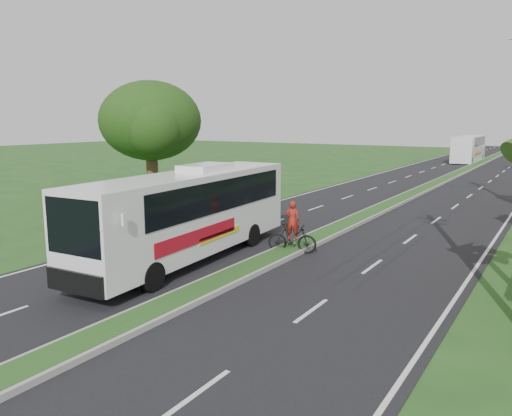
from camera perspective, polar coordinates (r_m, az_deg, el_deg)
The scene contains 8 objects.
ground at distance 15.97m, azimuth -5.16°, elevation -9.19°, with size 180.00×180.00×0.00m, color #1F4B1B.
road_asphalt at distance 33.66m, azimuth 15.95°, elevation 0.70°, with size 14.00×160.00×0.02m, color black.
median_strip at distance 33.64m, azimuth 15.96°, elevation 0.85°, with size 1.20×160.00×0.18m.
lane_edge_left at distance 36.07m, azimuth 5.70°, elevation 1.62°, with size 0.12×160.00×0.01m, color silver.
shade_tree at distance 30.61m, azimuth -12.08°, elevation 9.41°, with size 6.30×6.00×7.54m.
coach_bus_main at distance 18.83m, azimuth -7.49°, elevation -0.12°, with size 3.07×11.15×3.56m.
coach_bus_far at distance 68.94m, azimuth 23.16°, elevation 6.40°, with size 2.57×11.15×3.24m.
motorcyclist at distance 19.90m, azimuth 4.16°, elevation -3.08°, with size 2.04×1.07×2.11m.
Camera 1 is at (9.21, -11.95, 5.25)m, focal length 35.00 mm.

